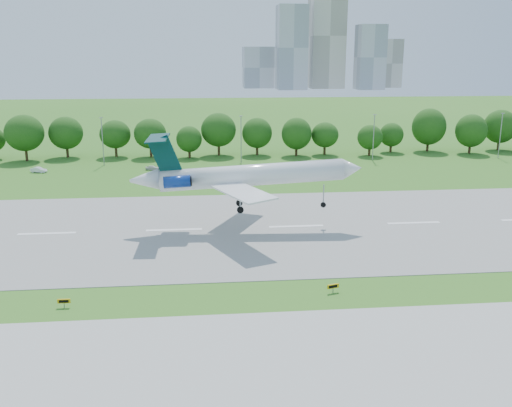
% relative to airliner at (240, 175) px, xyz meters
% --- Properties ---
extents(ground, '(600.00, 600.00, 0.00)m').
position_rel_airliner_xyz_m(ground, '(-10.80, -25.05, -8.89)').
color(ground, '#29651A').
rests_on(ground, ground).
extents(runway, '(400.00, 45.00, 0.08)m').
position_rel_airliner_xyz_m(runway, '(-10.80, -0.05, -8.85)').
color(runway, gray).
rests_on(runway, ground).
extents(taxiway, '(400.00, 23.00, 0.08)m').
position_rel_airliner_xyz_m(taxiway, '(-10.80, -43.05, -8.85)').
color(taxiway, '#ADADA8').
rests_on(taxiway, ground).
extents(tree_line, '(288.40, 8.40, 10.40)m').
position_rel_airliner_xyz_m(tree_line, '(-10.80, 66.95, -2.71)').
color(tree_line, '#382314').
rests_on(tree_line, ground).
extents(light_poles, '(175.90, 0.25, 12.19)m').
position_rel_airliner_xyz_m(light_poles, '(-13.30, 56.95, -2.56)').
color(light_poles, gray).
rests_on(light_poles, ground).
extents(skyline, '(127.00, 52.00, 80.00)m').
position_rel_airliner_xyz_m(skyline, '(89.36, 365.56, 21.57)').
color(skyline, '#B2B2B7').
rests_on(skyline, ground).
extents(airliner, '(37.33, 27.20, 12.30)m').
position_rel_airliner_xyz_m(airliner, '(0.00, 0.00, 0.00)').
color(airliner, white).
rests_on(airliner, ground).
extents(taxi_sign_centre, '(1.44, 0.21, 1.01)m').
position_rel_airliner_xyz_m(taxi_sign_centre, '(-21.92, -27.88, -8.15)').
color(taxi_sign_centre, gray).
rests_on(taxi_sign_centre, ground).
extents(taxi_sign_right, '(1.51, 0.58, 1.07)m').
position_rel_airliner_xyz_m(taxi_sign_right, '(9.20, -26.77, -8.11)').
color(taxi_sign_right, gray).
rests_on(taxi_sign_right, ground).
extents(service_vehicle_a, '(4.12, 2.59, 1.28)m').
position_rel_airliner_xyz_m(service_vehicle_a, '(-44.94, 49.23, -8.25)').
color(service_vehicle_a, white).
rests_on(service_vehicle_a, ground).
extents(service_vehicle_b, '(3.44, 1.66, 1.13)m').
position_rel_airliner_xyz_m(service_vehicle_b, '(-18.08, 49.64, -8.33)').
color(service_vehicle_b, silver).
rests_on(service_vehicle_b, ground).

